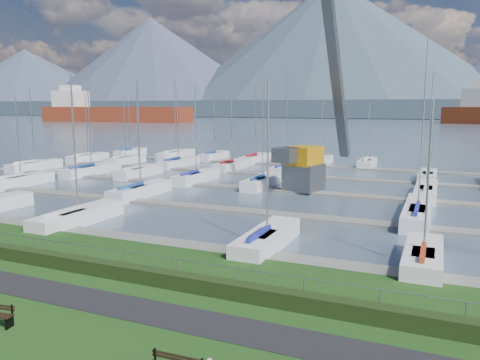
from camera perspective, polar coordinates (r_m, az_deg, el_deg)
The scene contains 10 objects.
path at distance 21.16m, azimuth -16.76°, elevation -14.01°, with size 160.00×2.00×0.04m, color black.
water at distance 278.19m, azimuth 20.75°, elevation 6.71°, with size 800.00×540.00×0.20m, color #49586A.
hedge at distance 22.93m, azimuth -12.56°, elevation -11.09°, with size 80.00×0.70×0.70m, color black.
fence at distance 22.97m, azimuth -12.05°, elevation -8.80°, with size 0.04×0.04×80.00m, color gray.
foothill at distance 348.00m, azimuth 21.37°, elevation 8.09°, with size 900.00×80.00×12.00m, color #3D4D59.
mountains at distance 424.17m, azimuth 23.10°, elevation 13.56°, with size 1190.00×360.00×115.00m.
docks at distance 46.35m, azimuth 6.85°, elevation -1.43°, with size 90.00×41.60×0.25m.
crane at distance 47.28m, azimuth 8.81°, elevation 5.51°, with size 5.17×13.45×22.35m.
cargo_ship_west at distance 258.39m, azimuth -15.62°, elevation 7.75°, with size 80.89×26.39×21.50m.
sailboat_fleet at distance 49.85m, azimuth 2.86°, elevation 5.79°, with size 74.20×49.81×13.34m.
Camera 1 is at (12.79, -17.76, 8.17)m, focal length 35.00 mm.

